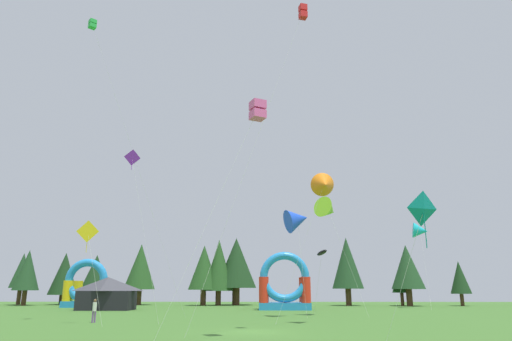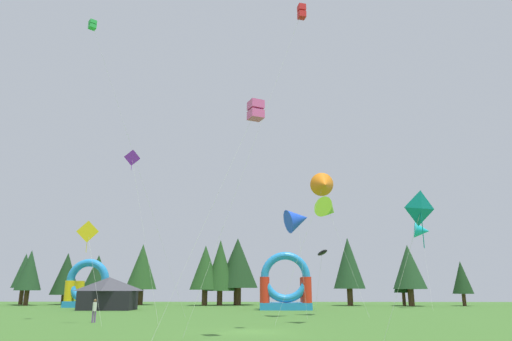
{
  "view_description": "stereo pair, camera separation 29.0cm",
  "coord_description": "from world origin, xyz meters",
  "px_view_note": "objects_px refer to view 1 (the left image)",
  "views": [
    {
      "loc": [
        0.63,
        -29.37,
        2.69
      ],
      "look_at": [
        0.0,
        11.88,
        13.39
      ],
      "focal_mm": 31.65,
      "sensor_mm": 36.0,
      "label": 1
    },
    {
      "loc": [
        0.92,
        -29.37,
        2.69
      ],
      "look_at": [
        0.0,
        11.88,
        13.39
      ],
      "focal_mm": 31.65,
      "sensor_mm": 36.0,
      "label": 2
    }
  ],
  "objects_px": {
    "kite_orange_delta": "(324,185)",
    "inflatable_yellow_castle": "(284,289)",
    "kite_yellow_diamond": "(88,233)",
    "kite_lime_delta": "(328,210)",
    "kite_red_box": "(302,14)",
    "kite_blue_delta": "(298,220)",
    "kite_purple_diamond": "(132,159)",
    "person_near_camera": "(95,309)",
    "kite_green_box": "(93,27)",
    "inflatable_red_slide": "(88,290)",
    "kite_pink_box": "(258,110)",
    "kite_teal_diamond": "(425,211)",
    "kite_black_parafoil": "(322,253)",
    "festival_tent": "(107,293)",
    "kite_cyan_delta": "(420,231)"
  },
  "relations": [
    {
      "from": "kite_purple_diamond",
      "to": "kite_pink_box",
      "type": "bearing_deg",
      "value": -48.01
    },
    {
      "from": "kite_yellow_diamond",
      "to": "kite_lime_delta",
      "type": "bearing_deg",
      "value": 26.74
    },
    {
      "from": "kite_orange_delta",
      "to": "kite_yellow_diamond",
      "type": "distance_m",
      "value": 19.08
    },
    {
      "from": "kite_purple_diamond",
      "to": "kite_orange_delta",
      "type": "relative_size",
      "value": 1.2
    },
    {
      "from": "kite_pink_box",
      "to": "kite_teal_diamond",
      "type": "bearing_deg",
      "value": -26.78
    },
    {
      "from": "kite_purple_diamond",
      "to": "kite_blue_delta",
      "type": "bearing_deg",
      "value": 24.57
    },
    {
      "from": "kite_orange_delta",
      "to": "kite_yellow_diamond",
      "type": "bearing_deg",
      "value": 178.08
    },
    {
      "from": "kite_black_parafoil",
      "to": "kite_blue_delta",
      "type": "bearing_deg",
      "value": -128.68
    },
    {
      "from": "kite_pink_box",
      "to": "inflatable_yellow_castle",
      "type": "bearing_deg",
      "value": 84.87
    },
    {
      "from": "kite_green_box",
      "to": "kite_black_parafoil",
      "type": "bearing_deg",
      "value": 27.74
    },
    {
      "from": "kite_purple_diamond",
      "to": "kite_black_parafoil",
      "type": "relative_size",
      "value": 2.12
    },
    {
      "from": "kite_blue_delta",
      "to": "kite_pink_box",
      "type": "height_order",
      "value": "kite_pink_box"
    },
    {
      "from": "kite_purple_diamond",
      "to": "person_near_camera",
      "type": "xyz_separation_m",
      "value": [
        -2.05,
        -0.27,
        -12.31
      ]
    },
    {
      "from": "kite_pink_box",
      "to": "festival_tent",
      "type": "xyz_separation_m",
      "value": [
        -18.85,
        32.0,
        -10.9
      ]
    },
    {
      "from": "kite_yellow_diamond",
      "to": "kite_green_box",
      "type": "bearing_deg",
      "value": 164.52
    },
    {
      "from": "inflatable_yellow_castle",
      "to": "kite_lime_delta",
      "type": "bearing_deg",
      "value": -70.82
    },
    {
      "from": "kite_orange_delta",
      "to": "kite_yellow_diamond",
      "type": "height_order",
      "value": "kite_orange_delta"
    },
    {
      "from": "kite_green_box",
      "to": "person_near_camera",
      "type": "xyz_separation_m",
      "value": [
        1.99,
        0.93,
        -24.48
      ]
    },
    {
      "from": "kite_red_box",
      "to": "inflatable_yellow_castle",
      "type": "relative_size",
      "value": 3.18
    },
    {
      "from": "kite_teal_diamond",
      "to": "festival_tent",
      "type": "distance_m",
      "value": 45.01
    },
    {
      "from": "kite_lime_delta",
      "to": "kite_blue_delta",
      "type": "distance_m",
      "value": 4.12
    },
    {
      "from": "inflatable_yellow_castle",
      "to": "kite_red_box",
      "type": "bearing_deg",
      "value": -89.58
    },
    {
      "from": "kite_yellow_diamond",
      "to": "inflatable_red_slide",
      "type": "xyz_separation_m",
      "value": [
        -10.55,
        28.9,
        -4.55
      ]
    },
    {
      "from": "kite_teal_diamond",
      "to": "person_near_camera",
      "type": "distance_m",
      "value": 26.73
    },
    {
      "from": "kite_green_box",
      "to": "kite_teal_diamond",
      "type": "bearing_deg",
      "value": -33.17
    },
    {
      "from": "kite_black_parafoil",
      "to": "kite_red_box",
      "type": "bearing_deg",
      "value": -99.6
    },
    {
      "from": "kite_orange_delta",
      "to": "kite_black_parafoil",
      "type": "relative_size",
      "value": 1.77
    },
    {
      "from": "kite_teal_diamond",
      "to": "kite_pink_box",
      "type": "bearing_deg",
      "value": 153.22
    },
    {
      "from": "person_near_camera",
      "to": "kite_green_box",
      "type": "bearing_deg",
      "value": -178.11
    },
    {
      "from": "kite_blue_delta",
      "to": "kite_black_parafoil",
      "type": "distance_m",
      "value": 5.2
    },
    {
      "from": "kite_cyan_delta",
      "to": "inflatable_red_slide",
      "type": "height_order",
      "value": "kite_cyan_delta"
    },
    {
      "from": "kite_cyan_delta",
      "to": "kite_blue_delta",
      "type": "xyz_separation_m",
      "value": [
        -18.04,
        -17.88,
        -1.05
      ]
    },
    {
      "from": "kite_red_box",
      "to": "person_near_camera",
      "type": "distance_m",
      "value": 27.46
    },
    {
      "from": "inflatable_yellow_castle",
      "to": "person_near_camera",
      "type": "bearing_deg",
      "value": -127.52
    },
    {
      "from": "kite_green_box",
      "to": "inflatable_red_slide",
      "type": "relative_size",
      "value": 4.0
    },
    {
      "from": "kite_green_box",
      "to": "person_near_camera",
      "type": "bearing_deg",
      "value": 24.97
    },
    {
      "from": "kite_orange_delta",
      "to": "inflatable_yellow_castle",
      "type": "height_order",
      "value": "kite_orange_delta"
    },
    {
      "from": "kite_blue_delta",
      "to": "kite_yellow_diamond",
      "type": "relative_size",
      "value": 1.4
    },
    {
      "from": "kite_teal_diamond",
      "to": "kite_black_parafoil",
      "type": "distance_m",
      "value": 26.24
    },
    {
      "from": "kite_red_box",
      "to": "kite_blue_delta",
      "type": "xyz_separation_m",
      "value": [
        0.55,
        15.71,
        -12.38
      ]
    },
    {
      "from": "kite_green_box",
      "to": "kite_purple_diamond",
      "type": "bearing_deg",
      "value": 16.52
    },
    {
      "from": "kite_orange_delta",
      "to": "kite_green_box",
      "type": "distance_m",
      "value": 25.13
    },
    {
      "from": "inflatable_yellow_castle",
      "to": "inflatable_red_slide",
      "type": "bearing_deg",
      "value": 165.85
    },
    {
      "from": "kite_red_box",
      "to": "kite_teal_diamond",
      "type": "xyz_separation_m",
      "value": [
        4.73,
        -7.15,
        -15.34
      ]
    },
    {
      "from": "kite_black_parafoil",
      "to": "inflatable_yellow_castle",
      "type": "height_order",
      "value": "inflatable_yellow_castle"
    },
    {
      "from": "kite_red_box",
      "to": "kite_pink_box",
      "type": "xyz_separation_m",
      "value": [
        -3.15,
        -3.18,
        -8.63
      ]
    },
    {
      "from": "kite_yellow_diamond",
      "to": "inflatable_red_slide",
      "type": "height_order",
      "value": "kite_yellow_diamond"
    },
    {
      "from": "kite_teal_diamond",
      "to": "kite_lime_delta",
      "type": "bearing_deg",
      "value": 91.98
    },
    {
      "from": "person_near_camera",
      "to": "festival_tent",
      "type": "height_order",
      "value": "festival_tent"
    },
    {
      "from": "kite_orange_delta",
      "to": "kite_pink_box",
      "type": "height_order",
      "value": "kite_pink_box"
    }
  ]
}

